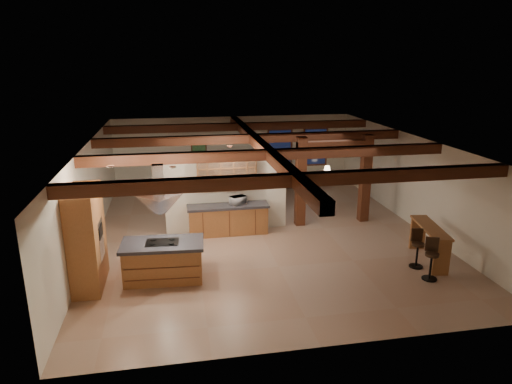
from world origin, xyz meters
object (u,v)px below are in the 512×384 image
(bar_counter, at_px, (429,238))
(kitchen_island, at_px, (163,260))
(dining_table, at_px, (255,195))
(sofa, at_px, (284,180))

(bar_counter, bearing_deg, kitchen_island, 178.23)
(kitchen_island, relative_size, dining_table, 1.15)
(sofa, height_order, bar_counter, bar_counter)
(kitchen_island, xyz_separation_m, bar_counter, (6.97, -0.21, 0.17))
(kitchen_island, relative_size, bar_counter, 1.07)
(bar_counter, bearing_deg, sofa, 104.39)
(dining_table, bearing_deg, bar_counter, -64.59)
(kitchen_island, xyz_separation_m, dining_table, (3.32, 5.69, -0.18))
(sofa, xyz_separation_m, bar_counter, (2.03, -7.91, 0.39))
(sofa, relative_size, bar_counter, 0.98)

